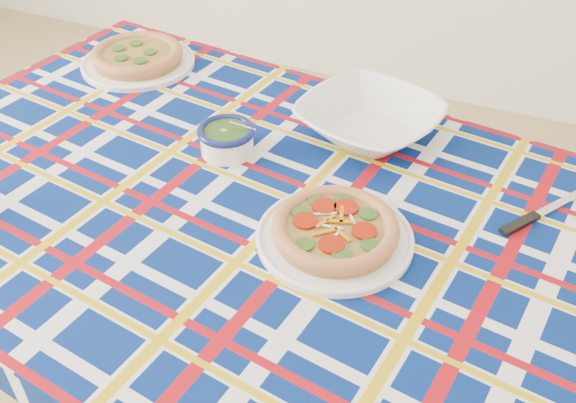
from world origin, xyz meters
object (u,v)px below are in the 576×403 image
at_px(pesto_bowl, 227,137).
at_px(serving_bowl, 369,120).
at_px(main_focaccia_plate, 335,229).
at_px(dining_table, 249,231).

relative_size(pesto_bowl, serving_bowl, 0.42).
xyz_separation_m(main_focaccia_plate, serving_bowl, (-0.05, 0.33, 0.01)).
relative_size(main_focaccia_plate, pesto_bowl, 2.36).
height_order(dining_table, pesto_bowl, pesto_bowl).
height_order(dining_table, main_focaccia_plate, main_focaccia_plate).
distance_m(main_focaccia_plate, pesto_bowl, 0.32).
bearing_deg(pesto_bowl, serving_bowl, 36.37).
distance_m(pesto_bowl, serving_bowl, 0.29).
bearing_deg(serving_bowl, dining_table, -113.35).
bearing_deg(dining_table, pesto_bowl, 139.02).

